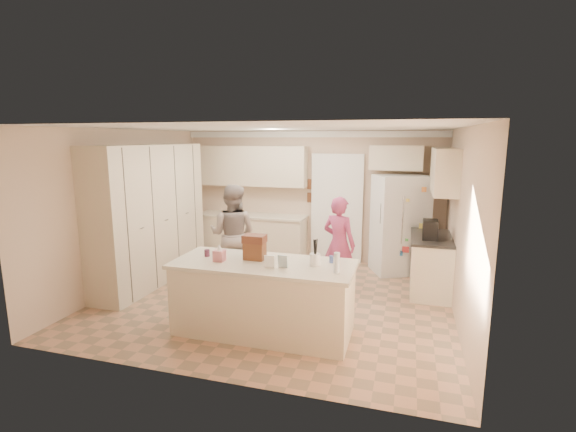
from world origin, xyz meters
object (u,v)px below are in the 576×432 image
(tissue_box, at_px, (219,256))
(utensil_crock, at_px, (315,260))
(refrigerator, at_px, (400,224))
(teen_boy, at_px, (233,234))
(dollhouse_body, at_px, (255,251))
(coffee_maker, at_px, (430,230))
(teen_girl, at_px, (339,244))
(island_base, at_px, (264,299))

(tissue_box, bearing_deg, utensil_crock, 7.13)
(refrigerator, xyz_separation_m, teen_boy, (-2.70, -1.41, -0.05))
(utensil_crock, height_order, dollhouse_body, dollhouse_body)
(utensil_crock, bearing_deg, coffee_maker, 52.88)
(refrigerator, bearing_deg, coffee_maker, -91.46)
(coffee_maker, xyz_separation_m, teen_boy, (-3.18, -0.28, -0.22))
(teen_girl, bearing_deg, tissue_box, 77.57)
(coffee_maker, xyz_separation_m, tissue_box, (-2.60, -2.00, -0.07))
(dollhouse_body, bearing_deg, coffee_maker, 39.29)
(island_base, height_order, dollhouse_body, dollhouse_body)
(coffee_maker, distance_m, dollhouse_body, 2.84)
(island_base, xyz_separation_m, teen_girl, (0.67, 1.75, 0.34))
(refrigerator, distance_m, tissue_box, 3.78)
(refrigerator, height_order, teen_boy, refrigerator)
(coffee_maker, bearing_deg, tissue_box, -142.43)
(tissue_box, distance_m, dollhouse_body, 0.45)
(refrigerator, bearing_deg, dollhouse_body, -144.95)
(island_base, bearing_deg, tissue_box, -169.70)
(refrigerator, height_order, teen_girl, refrigerator)
(teen_boy, relative_size, teen_girl, 1.10)
(teen_boy, bearing_deg, island_base, 122.17)
(tissue_box, relative_size, teen_girl, 0.09)
(utensil_crock, distance_m, dollhouse_body, 0.80)
(coffee_maker, height_order, tissue_box, coffee_maker)
(coffee_maker, relative_size, utensil_crock, 2.00)
(refrigerator, xyz_separation_m, coffee_maker, (0.48, -1.12, 0.17))
(utensil_crock, distance_m, teen_boy, 2.37)
(coffee_maker, xyz_separation_m, utensil_crock, (-1.40, -1.85, -0.07))
(utensil_crock, bearing_deg, island_base, -175.60)
(coffee_maker, height_order, teen_girl, teen_girl)
(teen_boy, bearing_deg, teen_girl, -178.34)
(utensil_crock, relative_size, teen_girl, 0.10)
(coffee_maker, relative_size, teen_girl, 0.19)
(teen_boy, bearing_deg, tissue_box, 105.87)
(utensil_crock, height_order, teen_boy, teen_boy)
(refrigerator, relative_size, coffee_maker, 6.00)
(coffee_maker, relative_size, island_base, 0.14)
(island_base, relative_size, dollhouse_body, 8.46)
(island_base, distance_m, teen_girl, 1.91)
(island_base, xyz_separation_m, tissue_box, (-0.55, -0.10, 0.56))
(island_base, distance_m, utensil_crock, 0.86)
(coffee_maker, distance_m, teen_girl, 1.42)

